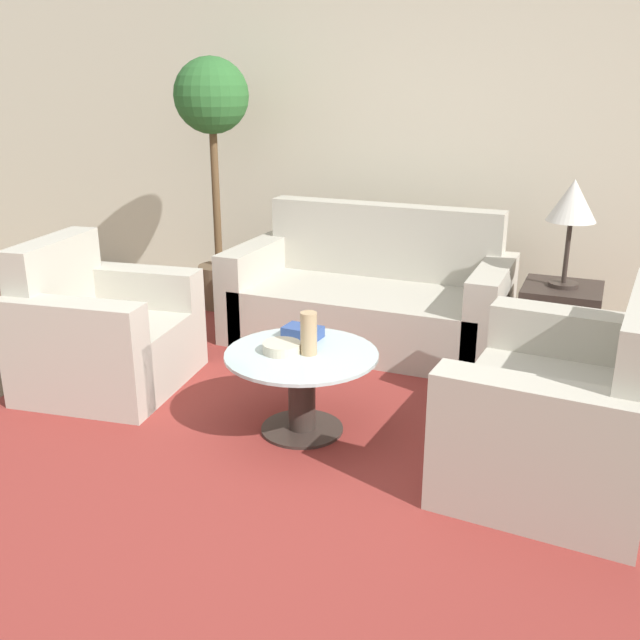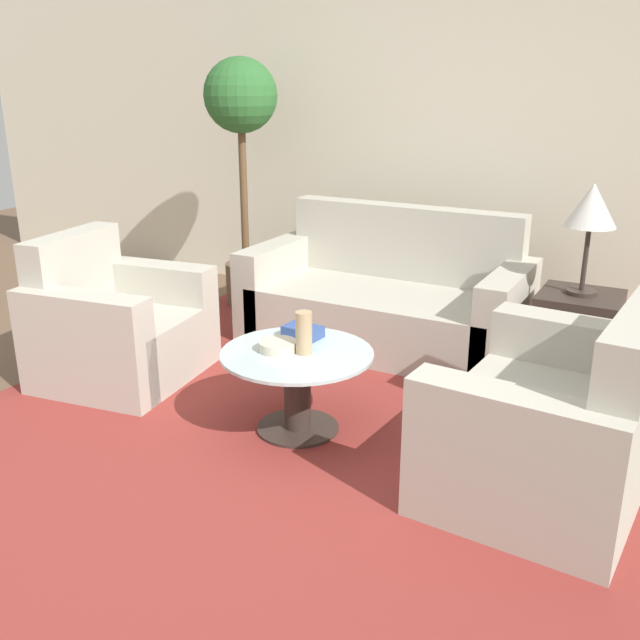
% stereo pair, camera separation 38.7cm
% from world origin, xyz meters
% --- Properties ---
extents(ground_plane, '(14.00, 14.00, 0.00)m').
position_xyz_m(ground_plane, '(0.00, 0.00, 0.00)').
color(ground_plane, brown).
extents(wall_back, '(10.00, 0.06, 2.60)m').
position_xyz_m(wall_back, '(0.00, 3.08, 1.30)').
color(wall_back, beige).
rests_on(wall_back, ground_plane).
extents(rug, '(3.64, 3.78, 0.01)m').
position_xyz_m(rug, '(0.07, 0.65, 0.00)').
color(rug, maroon).
rests_on(rug, ground_plane).
extents(sofa_main, '(1.92, 0.92, 0.93)m').
position_xyz_m(sofa_main, '(-0.05, 2.13, 0.29)').
color(sofa_main, '#B2AD9E').
rests_on(sofa_main, ground_plane).
extents(armchair, '(0.96, 1.04, 0.90)m').
position_xyz_m(armchair, '(-1.31, 0.75, 0.30)').
color(armchair, '#B2AD9E').
rests_on(armchair, ground_plane).
extents(loveseat, '(0.96, 1.29, 0.92)m').
position_xyz_m(loveseat, '(1.41, 0.75, 0.30)').
color(loveseat, '#B2AD9E').
rests_on(loveseat, ground_plane).
extents(coffee_table, '(0.80, 0.80, 0.45)m').
position_xyz_m(coffee_table, '(0.07, 0.65, 0.29)').
color(coffee_table, '#332823').
rests_on(coffee_table, ground_plane).
extents(side_table, '(0.48, 0.48, 0.56)m').
position_xyz_m(side_table, '(1.24, 2.04, 0.28)').
color(side_table, '#332823').
rests_on(side_table, ground_plane).
extents(table_lamp, '(0.30, 0.30, 0.66)m').
position_xyz_m(table_lamp, '(1.24, 2.04, 1.08)').
color(table_lamp, '#332823').
rests_on(table_lamp, side_table).
extents(potted_plant, '(0.57, 0.57, 1.95)m').
position_xyz_m(potted_plant, '(-1.44, 2.40, 1.39)').
color(potted_plant, brown).
rests_on(potted_plant, ground_plane).
extents(vase, '(0.09, 0.09, 0.22)m').
position_xyz_m(vase, '(0.11, 0.65, 0.56)').
color(vase, tan).
rests_on(vase, coffee_table).
extents(bowl, '(0.20, 0.20, 0.05)m').
position_xyz_m(bowl, '(-0.02, 0.62, 0.48)').
color(bowl, beige).
rests_on(bowl, coffee_table).
extents(book_stack, '(0.21, 0.15, 0.06)m').
position_xyz_m(book_stack, '(-0.01, 0.86, 0.48)').
color(book_stack, '#334C8C').
rests_on(book_stack, coffee_table).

